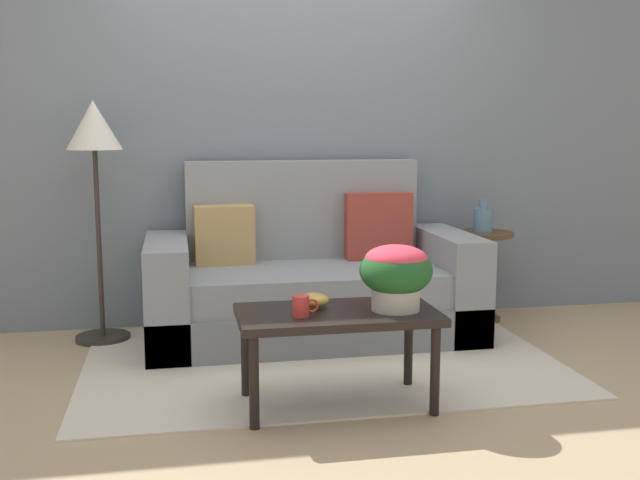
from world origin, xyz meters
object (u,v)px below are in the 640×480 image
(couch, at_px, (311,285))
(potted_plant, at_px, (396,271))
(side_table, at_px, (484,260))
(snack_bowl, at_px, (314,300))
(coffee_table, at_px, (337,322))
(floor_lamp, at_px, (95,149))
(table_vase, at_px, (483,219))
(coffee_mug, at_px, (302,306))

(couch, distance_m, potted_plant, 1.29)
(couch, xyz_separation_m, potted_plant, (0.18, -1.24, 0.32))
(side_table, relative_size, potted_plant, 1.79)
(side_table, xyz_separation_m, snack_bowl, (-1.40, -1.28, 0.08))
(coffee_table, distance_m, floor_lamp, 1.96)
(couch, bearing_deg, floor_lamp, 173.28)
(side_table, xyz_separation_m, table_vase, (-0.01, 0.00, 0.28))
(potted_plant, height_order, snack_bowl, potted_plant)
(coffee_mug, relative_size, snack_bowl, 0.85)
(side_table, bearing_deg, coffee_table, -133.98)
(snack_bowl, distance_m, table_vase, 1.90)
(potted_plant, bearing_deg, side_table, 53.27)
(coffee_table, xyz_separation_m, table_vase, (1.29, 1.35, 0.29))
(snack_bowl, bearing_deg, coffee_mug, -119.65)
(couch, relative_size, coffee_mug, 16.50)
(table_vase, bearing_deg, snack_bowl, -137.31)
(floor_lamp, xyz_separation_m, coffee_mug, (1.01, -1.43, -0.67))
(side_table, distance_m, table_vase, 0.28)
(coffee_table, bearing_deg, coffee_mug, -157.75)
(side_table, relative_size, coffee_mug, 5.01)
(floor_lamp, height_order, coffee_mug, floor_lamp)
(couch, bearing_deg, coffee_table, -94.45)
(side_table, height_order, table_vase, table_vase)
(snack_bowl, bearing_deg, floor_lamp, 130.42)
(floor_lamp, relative_size, table_vase, 6.86)
(table_vase, bearing_deg, potted_plant, -126.35)
(side_table, bearing_deg, couch, -172.80)
(coffee_table, xyz_separation_m, coffee_mug, (-0.18, -0.07, 0.10))
(snack_bowl, bearing_deg, side_table, 42.40)
(potted_plant, bearing_deg, floor_lamp, 136.42)
(side_table, distance_m, snack_bowl, 1.90)
(coffee_mug, bearing_deg, table_vase, 44.11)
(potted_plant, xyz_separation_m, snack_bowl, (-0.37, 0.11, -0.14))
(side_table, bearing_deg, snack_bowl, -137.60)
(couch, height_order, side_table, couch)
(side_table, bearing_deg, potted_plant, -126.73)
(couch, relative_size, snack_bowl, 13.95)
(couch, distance_m, snack_bowl, 1.16)
(floor_lamp, height_order, table_vase, floor_lamp)
(potted_plant, relative_size, snack_bowl, 2.36)
(coffee_table, bearing_deg, potted_plant, -7.66)
(side_table, bearing_deg, floor_lamp, -179.95)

